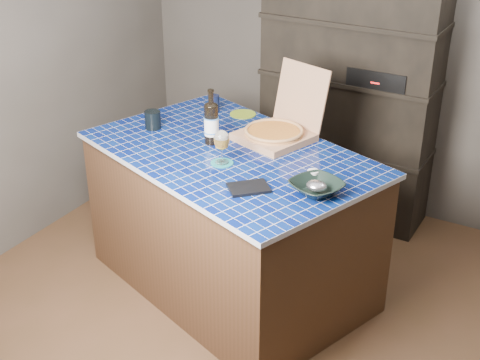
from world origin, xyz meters
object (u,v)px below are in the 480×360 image
Objects in this scene: mead_bottle at (211,122)px; dvd_case at (249,188)px; wine_glass at (222,141)px; bowl at (316,187)px; pizza_box at (277,130)px; kitchen_island at (231,220)px.

mead_bottle is 0.63m from dvd_case.
dvd_case is at bearing -34.79° from wine_glass.
mead_bottle is 1.30× the size of bowl.
mead_bottle is 0.29m from wine_glass.
pizza_box is at bearing 38.02° from mead_bottle.
dvd_case is (0.48, -0.40, -0.12)m from mead_bottle.
bowl reaches higher than kitchen_island.
kitchen_island is 9.98× the size of wine_glass.
kitchen_island is at bearing -99.52° from pizza_box.
mead_bottle is at bearing 161.62° from bowl.
bowl is at bearing -18.38° from mead_bottle.
wine_glass reaches higher than dvd_case.
pizza_box is at bearing 82.38° from kitchen_island.
mead_bottle is at bearing -178.28° from kitchen_island.
wine_glass is (0.20, -0.21, 0.01)m from mead_bottle.
pizza_box is 0.70m from bowl.
mead_bottle reaches higher than dvd_case.
dvd_case is 0.35m from bowl.
dvd_case reaches higher than kitchen_island.
kitchen_island is 0.62m from wine_glass.
wine_glass is (0.04, -0.16, 0.59)m from kitchen_island.
dvd_case is at bearing -58.09° from pizza_box.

